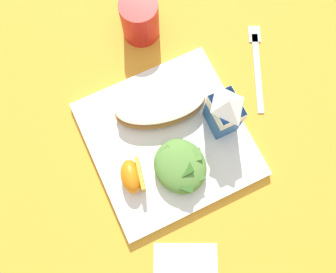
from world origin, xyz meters
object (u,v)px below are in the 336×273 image
green_salad_pile (180,166)px  drinking_red_cup (140,19)px  orange_wedge_front (132,176)px  cheesy_pizza_bread (161,106)px  milk_carton (224,111)px  metal_fork (257,61)px  white_plate (168,139)px

green_salad_pile → drinking_red_cup: (-0.29, 0.05, 0.01)m
drinking_red_cup → orange_wedge_front: bearing=-26.9°
cheesy_pizza_bread → orange_wedge_front: bearing=-45.8°
cheesy_pizza_bread → drinking_red_cup: (-0.17, 0.04, 0.01)m
cheesy_pizza_bread → milk_carton: 0.12m
milk_carton → metal_fork: bearing=123.0°
white_plate → green_salad_pile: size_ratio=2.74×
cheesy_pizza_bread → orange_wedge_front: (0.10, -0.10, 0.00)m
white_plate → milk_carton: 0.12m
orange_wedge_front → metal_fork: bearing=109.3°
cheesy_pizza_bread → metal_fork: size_ratio=1.03×
drinking_red_cup → milk_carton: bearing=11.6°
green_salad_pile → orange_wedge_front: green_salad_pile is taller
green_salad_pile → milk_carton: bearing=114.1°
orange_wedge_front → drinking_red_cup: drinking_red_cup is taller
orange_wedge_front → white_plate: bearing=114.6°
green_salad_pile → white_plate: bearing=175.4°
green_salad_pile → drinking_red_cup: size_ratio=1.15×
white_plate → metal_fork: white_plate is taller
cheesy_pizza_bread → white_plate: bearing=-11.7°
metal_fork → milk_carton: bearing=-57.0°
metal_fork → cheesy_pizza_bread: bearing=-86.2°
milk_carton → white_plate: bearing=-97.6°
white_plate → metal_fork: 0.24m
white_plate → metal_fork: size_ratio=1.57×
cheesy_pizza_bread → green_salad_pile: green_salad_pile is taller
white_plate → green_salad_pile: bearing=-4.6°
metal_fork → green_salad_pile: bearing=-60.8°
cheesy_pizza_bread → orange_wedge_front: orange_wedge_front is taller
orange_wedge_front → drinking_red_cup: bearing=153.1°
cheesy_pizza_bread → orange_wedge_front: 0.14m
white_plate → green_salad_pile: green_salad_pile is taller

